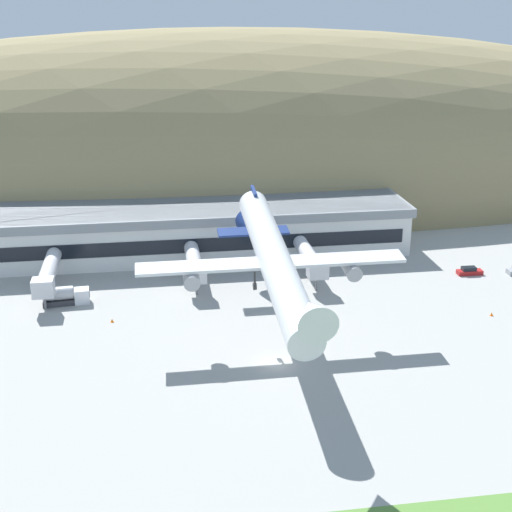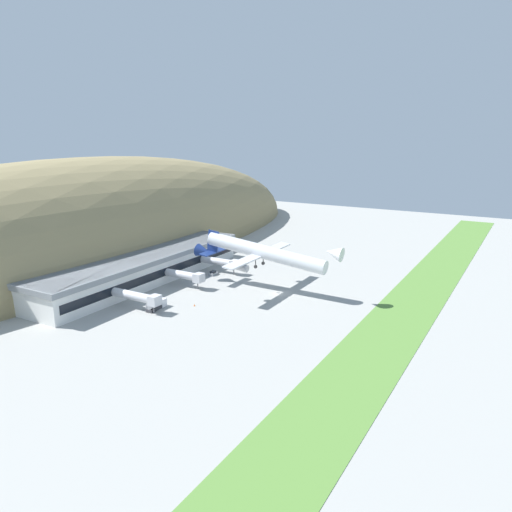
% 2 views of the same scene
% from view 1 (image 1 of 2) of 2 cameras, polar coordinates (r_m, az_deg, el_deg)
% --- Properties ---
extents(ground_plane, '(381.85, 381.85, 0.00)m').
position_cam_1_polar(ground_plane, '(98.88, 1.59, -8.57)').
color(ground_plane, '#9E9E99').
extents(hill_backdrop, '(313.88, 85.14, 80.73)m').
position_cam_1_polar(hill_backdrop, '(186.75, -2.31, 5.38)').
color(hill_backdrop, '#8E7F56').
rests_on(hill_backdrop, ground_plane).
extents(terminal_building, '(89.31, 22.68, 9.53)m').
position_cam_1_polar(terminal_building, '(140.94, -6.28, 2.63)').
color(terminal_building, white).
rests_on(terminal_building, ground_plane).
extents(jetway_0, '(3.38, 17.21, 5.43)m').
position_cam_1_polar(jetway_0, '(123.44, -16.31, -1.34)').
color(jetway_0, silver).
rests_on(jetway_0, ground_plane).
extents(jetway_1, '(3.38, 14.79, 5.43)m').
position_cam_1_polar(jetway_1, '(123.53, -4.97, -0.56)').
color(jetway_1, silver).
rests_on(jetway_1, ground_plane).
extents(jetway_2, '(3.38, 15.93, 5.43)m').
position_cam_1_polar(jetway_2, '(125.74, 4.36, -0.16)').
color(jetway_2, silver).
rests_on(jetway_2, ground_plane).
extents(cargo_airplane, '(38.48, 53.12, 10.51)m').
position_cam_1_polar(cargo_airplane, '(99.67, 1.41, -0.30)').
color(cargo_airplane, silver).
extents(service_car_0, '(4.60, 1.75, 1.43)m').
position_cam_1_polar(service_car_0, '(134.40, 16.70, -1.18)').
color(service_car_0, '#B21E1E').
rests_on(service_car_0, ground_plane).
extents(service_car_1, '(3.65, 1.88, 1.57)m').
position_cam_1_polar(service_car_1, '(127.06, 2.38, -1.51)').
color(service_car_1, '#999EA3').
rests_on(service_car_1, ground_plane).
extents(fuel_truck, '(7.63, 2.80, 3.08)m').
position_cam_1_polar(fuel_truck, '(120.26, -15.01, -3.10)').
color(fuel_truck, silver).
rests_on(fuel_truck, ground_plane).
extents(traffic_cone_0, '(0.52, 0.52, 0.58)m').
position_cam_1_polar(traffic_cone_0, '(112.63, -11.44, -5.07)').
color(traffic_cone_0, orange).
rests_on(traffic_cone_0, ground_plane).
extents(traffic_cone_1, '(0.52, 0.52, 0.58)m').
position_cam_1_polar(traffic_cone_1, '(118.51, 18.33, -4.43)').
color(traffic_cone_1, orange).
rests_on(traffic_cone_1, ground_plane).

